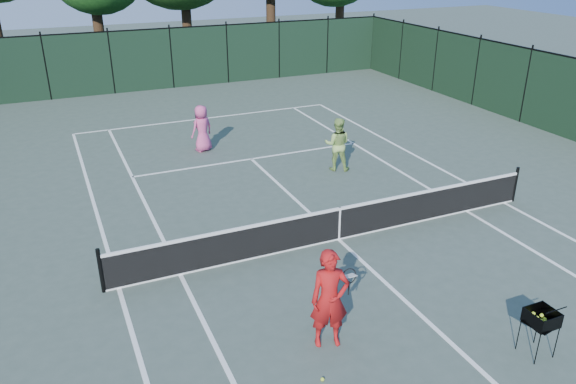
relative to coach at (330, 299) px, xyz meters
name	(u,v)px	position (x,y,z in m)	size (l,w,h in m)	color
ground	(339,239)	(2.12, 3.48, -0.99)	(90.00, 90.00, 0.00)	#414F45
sideline_doubles_left	(119,288)	(-3.36, 3.48, -0.98)	(0.10, 23.77, 0.01)	white
sideline_doubles_right	(504,203)	(7.61, 3.48, -0.98)	(0.10, 23.77, 0.01)	white
sideline_singles_left	(180,275)	(-1.99, 3.48, -0.98)	(0.10, 23.77, 0.01)	white
sideline_singles_right	(467,211)	(6.24, 3.48, -0.98)	(0.10, 23.77, 0.01)	white
baseline_far	(207,118)	(2.12, 15.37, -0.98)	(10.97, 0.10, 0.01)	white
service_line_far	(251,159)	(2.12, 9.88, -0.98)	(8.23, 0.10, 0.01)	white
center_service_line	(339,239)	(2.12, 3.48, -0.98)	(0.10, 12.80, 0.01)	white
tennis_net	(339,223)	(2.12, 3.48, -0.51)	(11.69, 0.09, 1.06)	black
fence_far	(172,59)	(2.12, 21.48, 0.51)	(24.00, 0.05, 3.00)	black
coach	(330,299)	(0.00, 0.00, 0.00)	(1.09, 0.64, 1.97)	#AB1314
player_pink	(202,128)	(0.83, 11.41, -0.14)	(0.96, 0.78, 1.69)	#D14A86
player_green	(337,144)	(4.39, 7.80, -0.10)	(1.08, 1.01, 1.77)	#96BD5E
ball_hopper	(542,318)	(3.35, -1.81, -0.20)	(0.57, 0.57, 0.94)	black
loose_ball_midcourt	(323,379)	(-0.56, -0.87, -0.95)	(0.07, 0.07, 0.07)	#C6EA30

